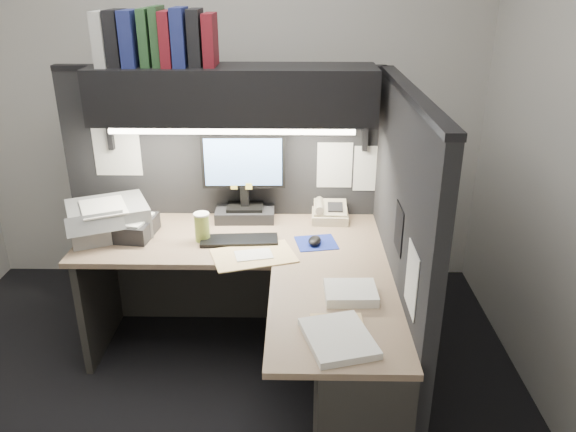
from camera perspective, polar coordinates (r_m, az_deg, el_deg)
The scene contains 22 objects.
floor at distance 3.15m, azimuth -8.39°, elevation -18.66°, with size 3.50×3.50×0.00m, color black.
wall_back at distance 3.91m, azimuth -6.16°, elevation 12.11°, with size 3.50×0.04×2.70m, color beige.
wall_front at distance 1.20m, azimuth -23.81°, elevation -17.17°, with size 3.50×0.04×2.70m, color beige.
partition_back at distance 3.52m, azimuth -6.37°, elevation 1.49°, with size 1.90×0.06×1.60m, color black.
partition_right at distance 2.85m, azimuth 11.09°, elevation -4.18°, with size 0.06×1.50×1.60m, color black.
desk at distance 2.84m, azimuth -0.21°, elevation -12.30°, with size 1.70×1.53×0.73m.
overhead_shelf at distance 3.14m, azimuth -5.57°, elevation 12.22°, with size 1.55×0.34×0.30m, color black.
task_light_tube at distance 3.04m, azimuth -5.74°, elevation 8.58°, with size 0.04×0.04×1.32m, color white.
monitor at distance 3.35m, azimuth -4.47°, elevation 3.00°, with size 0.49×0.22×0.53m.
keyboard at distance 3.13m, azimuth -4.96°, elevation -2.47°, with size 0.43×0.14×0.02m, color black.
mousepad at distance 3.11m, azimuth 2.89°, elevation -2.73°, with size 0.22×0.20×0.00m, color navy.
mouse at distance 3.09m, azimuth 2.72°, elevation -2.50°, with size 0.07×0.11×0.04m, color black.
telephone at distance 3.40m, azimuth 4.28°, elevation 0.35°, with size 0.22×0.23×0.09m, color #B5A98B.
coffee_cup at distance 3.15m, azimuth -8.72°, elevation -1.19°, with size 0.08×0.08×0.15m, color #BCB84B.
printer at distance 3.37m, azimuth -17.79°, elevation -0.24°, with size 0.43×0.37×0.17m, color gray.
notebook_stack at distance 3.32m, azimuth -16.24°, elevation -1.10°, with size 0.32×0.27×0.10m, color black.
open_folder at distance 2.97m, azimuth -3.51°, elevation -4.04°, with size 0.42×0.28×0.01m, color #DCBB7C.
paper_stack_a at distance 2.61m, azimuth 6.38°, elevation -7.76°, with size 0.24×0.20×0.05m, color white.
paper_stack_b at distance 2.32m, azimuth 5.14°, elevation -12.25°, with size 0.25×0.32×0.03m, color white.
manila_stack at distance 2.36m, azimuth 5.18°, elevation -11.81°, with size 0.22×0.28×0.02m, color #DCBB7C.
binder_row at distance 3.17m, azimuth -13.24°, elevation 17.19°, with size 0.62×0.25×0.30m.
pinned_papers at distance 3.06m, azimuth -0.09°, elevation 3.35°, with size 1.76×1.31×0.51m.
Camera 1 is at (0.48, -2.32, 2.08)m, focal length 35.00 mm.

